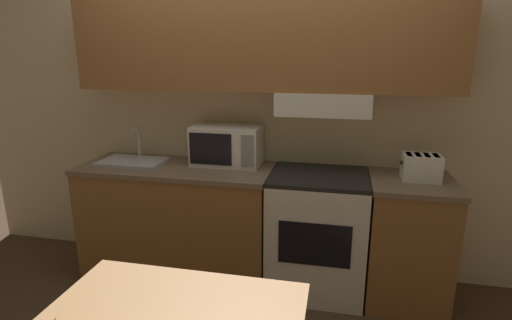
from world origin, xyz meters
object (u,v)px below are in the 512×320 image
(stove_range, at_px, (317,233))
(sink_basin, at_px, (133,161))
(toaster, at_px, (421,167))
(microwave, at_px, (227,145))

(stove_range, distance_m, sink_basin, 1.52)
(toaster, relative_size, sink_basin, 0.52)
(toaster, height_order, sink_basin, sink_basin)
(stove_range, relative_size, toaster, 3.51)
(stove_range, xyz_separation_m, sink_basin, (-1.44, 0.00, 0.47))
(toaster, bearing_deg, microwave, 175.60)
(sink_basin, bearing_deg, microwave, 9.98)
(stove_range, height_order, microwave, microwave)
(microwave, bearing_deg, toaster, -4.40)
(microwave, xyz_separation_m, sink_basin, (-0.73, -0.13, -0.13))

